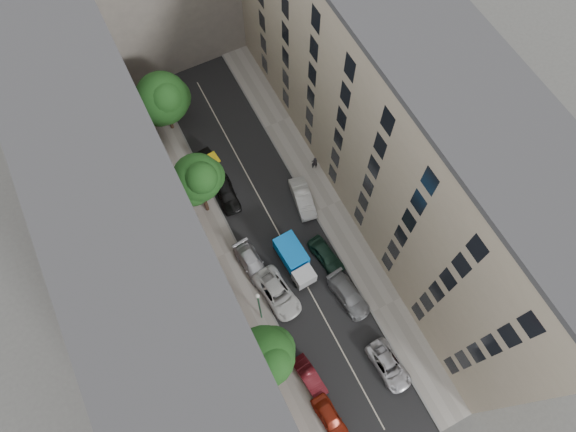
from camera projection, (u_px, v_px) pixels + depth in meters
ground at (277, 230)px, 49.08m from camera, size 120.00×120.00×0.00m
road_surface at (277, 230)px, 49.07m from camera, size 8.00×44.00×0.02m
sidewalk_left at (224, 254)px, 47.98m from camera, size 3.00×44.00×0.15m
sidewalk_right at (327, 206)px, 50.04m from camera, size 3.00×44.00×0.15m
building_left at (141, 239)px, 37.92m from camera, size 8.00×44.00×20.00m
building_right at (395, 127)px, 42.04m from camera, size 8.00×44.00×20.00m
tarp_truck at (295, 260)px, 46.50m from camera, size 2.23×5.05×2.28m
car_left_0 at (330, 418)px, 41.50m from camera, size 1.90×4.07×1.35m
car_left_1 at (309, 377)px, 42.87m from camera, size 1.82×3.99×1.27m
car_left_2 at (277, 293)px, 45.74m from camera, size 3.07×5.55×1.47m
car_left_3 at (252, 263)px, 46.98m from camera, size 2.33×4.81×1.35m
car_left_4 at (226, 194)px, 49.86m from camera, size 2.06×4.53×1.51m
car_left_5 at (212, 165)px, 51.27m from camera, size 1.88×4.22×1.35m
car_right_0 at (389, 366)px, 43.22m from camera, size 2.43×4.81×1.30m
car_right_1 at (349, 295)px, 45.71m from camera, size 2.51×5.01×1.40m
car_right_2 at (326, 256)px, 47.25m from camera, size 2.29×4.41×1.43m
car_right_3 at (303, 198)px, 49.67m from camera, size 2.30×4.72×1.49m
tree_near at (266, 358)px, 39.02m from camera, size 5.07×4.76×7.72m
tree_mid at (199, 179)px, 44.27m from camera, size 4.75×4.39×8.82m
tree_far at (164, 100)px, 49.50m from camera, size 5.45×5.20×7.42m
lamp_post at (259, 305)px, 41.53m from camera, size 0.36×0.36×7.07m
pedestrian at (315, 163)px, 51.00m from camera, size 0.74×0.63×1.73m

